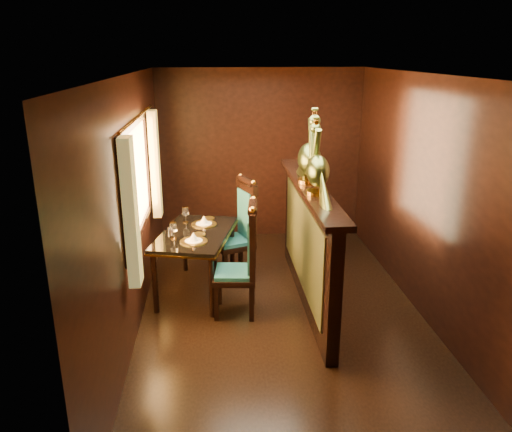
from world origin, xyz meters
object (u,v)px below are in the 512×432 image
object	(u,v)px
chair_left	(246,256)
chair_right	(241,225)
peacock_right	(310,145)
dining_table	(195,238)
peacock_left	(318,157)

from	to	relation	value
chair_left	chair_right	size ratio (longest dim) A/B	0.99
chair_left	peacock_right	xyz separation A→B (m)	(0.71, 0.31, 1.11)
chair_right	peacock_right	size ratio (longest dim) A/B	1.55
chair_right	peacock_right	xyz separation A→B (m)	(0.69, -0.68, 1.11)
chair_right	peacock_right	world-z (taller)	peacock_right
chair_left	dining_table	bearing A→B (deg)	140.09
peacock_left	peacock_right	xyz separation A→B (m)	(0.00, 0.45, 0.04)
dining_table	peacock_right	world-z (taller)	peacock_right
dining_table	peacock_left	world-z (taller)	peacock_left
chair_left	peacock_left	xyz separation A→B (m)	(0.71, -0.14, 1.07)
dining_table	peacock_right	xyz separation A→B (m)	(1.25, -0.25, 1.10)
dining_table	peacock_left	bearing A→B (deg)	-15.64
chair_left	peacock_right	size ratio (longest dim) A/B	1.54
peacock_left	peacock_right	bearing A→B (deg)	90.00
chair_right	chair_left	bearing A→B (deg)	-111.62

